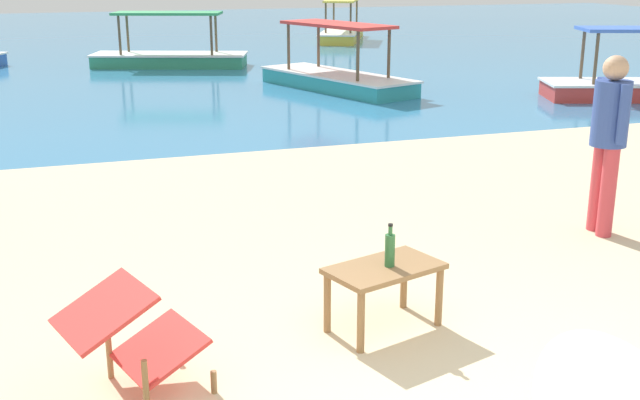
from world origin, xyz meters
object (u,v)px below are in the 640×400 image
boat_green (170,55)px  deck_chair_far (133,333)px  low_bench_table (384,277)px  boat_teal (337,76)px  person_standing (609,132)px  bottle (390,249)px  boat_yellow (342,32)px

boat_green → deck_chair_far: bearing=100.4°
low_bench_table → boat_green: (0.65, 14.89, -0.13)m
boat_teal → deck_chair_far: bearing=-44.8°
low_bench_table → deck_chair_far: (-1.68, -0.34, 0.01)m
low_bench_table → person_standing: (2.66, 1.22, 0.57)m
bottle → boat_yellow: bearing=71.1°
low_bench_table → boat_yellow: bearing=53.6°
bottle → boat_green: 14.92m
person_standing → boat_teal: size_ratio=0.42×
low_bench_table → boat_teal: size_ratio=0.22×
low_bench_table → boat_teal: bearing=54.9°
low_bench_table → boat_teal: 10.75m
boat_yellow → boat_green: size_ratio=0.99×
deck_chair_far → boat_teal: size_ratio=0.23×
bottle → boat_yellow: 21.07m
person_standing → boat_yellow: person_standing is taller
boat_green → person_standing: bearing=117.4°
bottle → boat_green: size_ratio=0.08×
person_standing → boat_teal: 9.06m
deck_chair_far → person_standing: bearing=2.0°
deck_chair_far → person_standing: size_ratio=0.55×
low_bench_table → boat_teal: (3.27, 10.24, -0.13)m
deck_chair_far → boat_yellow: (8.54, 20.25, -0.13)m
person_standing → boat_green: size_ratio=0.42×
low_bench_table → bottle: size_ratio=2.89×
low_bench_table → boat_yellow: size_ratio=0.22×
person_standing → bottle: bearing=-145.6°
low_bench_table → boat_green: 14.90m
boat_yellow → boat_teal: bearing=-174.6°
boat_teal → boat_green: same height
bottle → boat_teal: 10.76m
low_bench_table → boat_yellow: boat_yellow is taller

